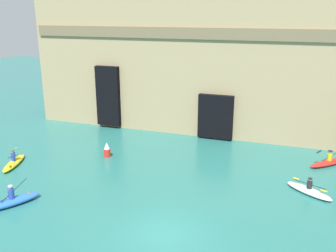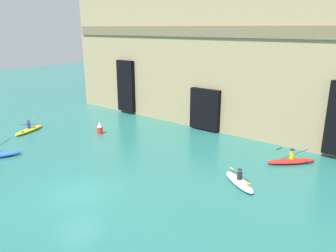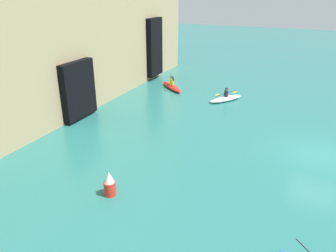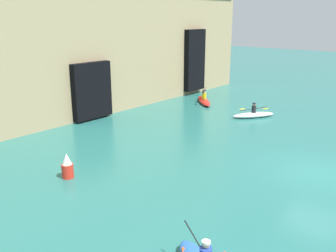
% 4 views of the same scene
% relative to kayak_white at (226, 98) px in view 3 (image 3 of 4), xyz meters
% --- Properties ---
extents(ground_plane, '(120.00, 120.00, 0.00)m').
position_rel_kayak_white_xyz_m(ground_plane, '(-6.67, -6.80, -0.21)').
color(ground_plane, '#28706B').
extents(kayak_white, '(2.93, 2.36, 1.02)m').
position_rel_kayak_white_xyz_m(kayak_white, '(0.00, 0.00, 0.00)').
color(kayak_white, white).
rests_on(kayak_white, ground).
extents(kayak_red, '(2.96, 3.01, 1.18)m').
position_rel_kayak_white_xyz_m(kayak_red, '(1.37, 5.14, 0.01)').
color(kayak_red, red).
rests_on(kayak_red, ground).
extents(marker_buoy, '(0.51, 0.51, 1.12)m').
position_rel_kayak_white_xyz_m(marker_buoy, '(-14.22, 1.29, 0.31)').
color(marker_buoy, red).
rests_on(marker_buoy, ground).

